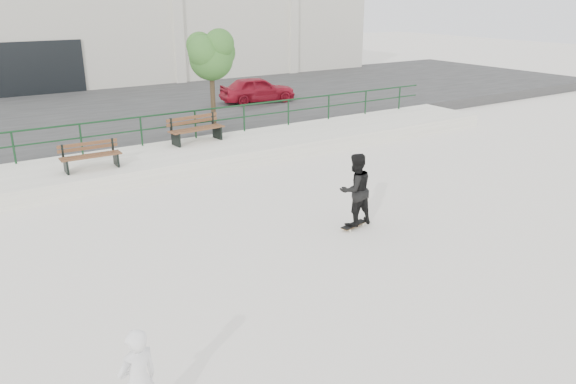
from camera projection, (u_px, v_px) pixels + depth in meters
ground at (292, 303)px, 10.40m from camera, size 120.00×120.00×0.00m
ledge at (127, 166)px, 17.82m from camera, size 30.00×3.00×0.50m
parking_strip at (65, 120)px, 24.53m from camera, size 60.00×14.00×0.50m
railing at (111, 128)px, 18.51m from camera, size 28.00×0.06×1.03m
commercial_building at (2, 9)px, 34.14m from camera, size 44.20×16.33×8.00m
bench_left at (90, 156)px, 16.57m from camera, size 1.75×0.55×0.80m
bench_right at (196, 129)px, 19.63m from camera, size 2.04×0.78×0.92m
tree at (211, 53)px, 21.36m from camera, size 2.10×1.87×3.73m
red_car at (257, 89)px, 26.96m from camera, size 3.77×1.94×1.23m
skateboard at (354, 225)px, 13.73m from camera, size 0.80×0.36×0.09m
standing_skater at (355, 190)px, 13.43m from camera, size 0.89×0.70×1.79m
seated_skater at (138, 383)px, 7.08m from camera, size 0.63×0.49×1.53m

